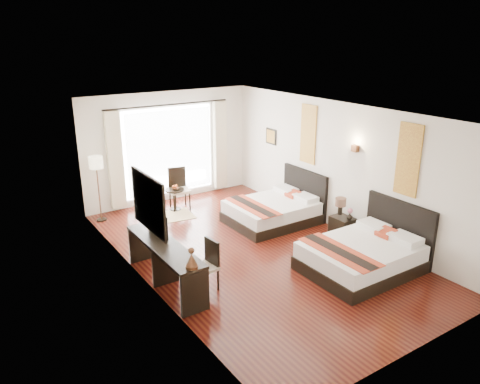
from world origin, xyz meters
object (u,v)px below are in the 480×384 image
side_table (175,200)px  fruit_bowl (175,189)px  desk_chair (205,275)px  window_chair (180,196)px  floor_lamp (96,167)px  bed_near (364,254)px  nightstand (342,227)px  table_lamp (341,203)px  console_desk (165,264)px  vase (350,214)px  bed_far (275,210)px  television (153,224)px

side_table → fruit_bowl: fruit_bowl is taller
desk_chair → side_table: size_ratio=1.66×
side_table → window_chair: (0.14, 0.04, 0.04)m
floor_lamp → bed_near: bearing=-57.0°
desk_chair → nightstand: bearing=178.3°
table_lamp → console_desk: bearing=177.4°
vase → console_desk: console_desk is taller
nightstand → vase: vase is taller
desk_chair → fruit_bowl: size_ratio=4.60×
table_lamp → window_chair: (-2.09, 3.40, -0.44)m
side_table → console_desk: bearing=-118.5°
console_desk → vase: bearing=-6.1°
bed_far → window_chair: size_ratio=1.94×
side_table → vase: bearing=-57.9°
floor_lamp → fruit_bowl: 1.93m
bed_far → nightstand: size_ratio=4.17×
bed_near → desk_chair: 2.96m
bed_near → nightstand: 1.45m
television → window_chair: television is taller
bed_far → console_desk: bearing=-159.8°
floor_lamp → table_lamp: bearing=-43.0°
bed_far → vase: (0.69, -1.64, 0.28)m
television → console_desk: bearing=174.3°
console_desk → desk_chair: bearing=-47.3°
bed_far → television: (-3.29, -0.75, 0.68)m
desk_chair → table_lamp: bearing=179.6°
table_lamp → console_desk: (-3.96, 0.18, -0.37)m
floor_lamp → television: bearing=-89.4°
side_table → fruit_bowl: 0.29m
bed_far → window_chair: bearing=125.5°
table_lamp → vase: (0.04, -0.24, -0.18)m
bed_far → table_lamp: (0.65, -1.40, 0.46)m
vase → floor_lamp: 5.67m
bed_near → nightstand: bearing=60.6°
desk_chair → vase: bearing=175.6°
side_table → television: bearing=-122.2°
bed_far → floor_lamp: floor_lamp is taller
television → fruit_bowl: (1.72, 2.69, -0.41)m
bed_far → floor_lamp: 4.16m
console_desk → side_table: 3.63m
bed_far → fruit_bowl: size_ratio=10.31×
desk_chair → window_chair: bearing=-116.3°
vase → console_desk: (-4.00, 0.43, -0.19)m
bed_far → desk_chair: bed_far is taller
bed_near → table_lamp: bearing=62.6°
nightstand → floor_lamp: 5.60m
nightstand → fruit_bowl: size_ratio=2.47×
console_desk → desk_chair: 0.72m
bed_near → television: television is taller
bed_near → fruit_bowl: size_ratio=10.76×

